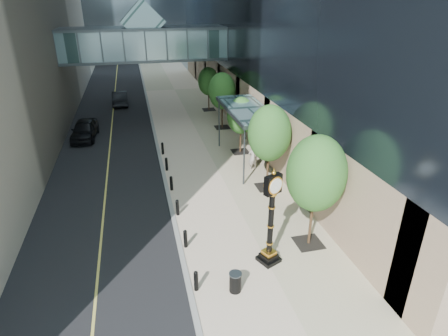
{
  "coord_description": "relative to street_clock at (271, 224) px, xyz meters",
  "views": [
    {
      "loc": [
        -4.53,
        -11.65,
        11.85
      ],
      "look_at": [
        0.12,
        7.43,
        2.78
      ],
      "focal_mm": 30.0,
      "sensor_mm": 36.0,
      "label": 1
    }
  ],
  "objects": [
    {
      "name": "ground",
      "position": [
        -1.06,
        -2.12,
        -2.17
      ],
      "size": [
        320.0,
        320.0,
        0.0
      ],
      "primitive_type": "plane",
      "color": "gray",
      "rests_on": "ground"
    },
    {
      "name": "road",
      "position": [
        -8.06,
        37.88,
        -2.16
      ],
      "size": [
        8.0,
        180.0,
        0.02
      ],
      "primitive_type": "cube",
      "color": "black",
      "rests_on": "ground"
    },
    {
      "name": "sidewalk",
      "position": [
        -0.06,
        37.88,
        -2.14
      ],
      "size": [
        8.0,
        180.0,
        0.06
      ],
      "primitive_type": "cube",
      "color": "beige",
      "rests_on": "ground"
    },
    {
      "name": "curb",
      "position": [
        -4.06,
        37.88,
        -2.13
      ],
      "size": [
        0.25,
        180.0,
        0.07
      ],
      "primitive_type": "cube",
      "color": "gray",
      "rests_on": "ground"
    },
    {
      "name": "skywalk",
      "position": [
        -4.06,
        25.88,
        5.55
      ],
      "size": [
        17.0,
        4.2,
        5.8
      ],
      "color": "slate",
      "rests_on": "ground"
    },
    {
      "name": "entrance_canopy",
      "position": [
        2.42,
        11.88,
        2.03
      ],
      "size": [
        3.0,
        8.0,
        4.38
      ],
      "color": "#383F44",
      "rests_on": "ground"
    },
    {
      "name": "bollard_row",
      "position": [
        -3.76,
        6.88,
        -1.66
      ],
      "size": [
        0.2,
        16.2,
        0.9
      ],
      "color": "black",
      "rests_on": "sidewalk"
    },
    {
      "name": "street_trees",
      "position": [
        2.54,
        11.79,
        1.55
      ],
      "size": [
        2.91,
        28.61,
        5.97
      ],
      "color": "black",
      "rests_on": "sidewalk"
    },
    {
      "name": "street_clock",
      "position": [
        0.0,
        0.0,
        0.0
      ],
      "size": [
        1.2,
        1.2,
        4.86
      ],
      "rotation": [
        0.0,
        0.0,
        0.42
      ],
      "color": "black",
      "rests_on": "sidewalk"
    },
    {
      "name": "trash_bin",
      "position": [
        -2.12,
        -1.58,
        -1.66
      ],
      "size": [
        0.59,
        0.59,
        0.9
      ],
      "primitive_type": "cylinder",
      "rotation": [
        0.0,
        0.0,
        0.15
      ],
      "color": "black",
      "rests_on": "sidewalk"
    },
    {
      "name": "pedestrian",
      "position": [
        2.51,
        10.4,
        -1.16
      ],
      "size": [
        0.71,
        0.49,
        1.9
      ],
      "primitive_type": "imported",
      "rotation": [
        0.0,
        0.0,
        3.09
      ],
      "color": "#B0ABA2",
      "rests_on": "sidewalk"
    },
    {
      "name": "car_near",
      "position": [
        -10.24,
        20.38,
        -1.3
      ],
      "size": [
        2.38,
        5.1,
        1.69
      ],
      "primitive_type": "imported",
      "rotation": [
        0.0,
        0.0,
        -0.08
      ],
      "color": "black",
      "rests_on": "road"
    },
    {
      "name": "car_far",
      "position": [
        -7.23,
        31.69,
        -1.34
      ],
      "size": [
        1.76,
        4.9,
        1.61
      ],
      "primitive_type": "imported",
      "rotation": [
        0.0,
        0.0,
        3.15
      ],
      "color": "black",
      "rests_on": "road"
    }
  ]
}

